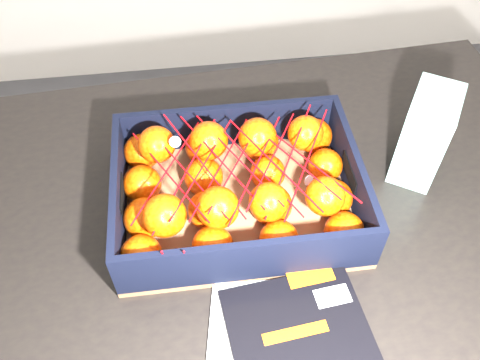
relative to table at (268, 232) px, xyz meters
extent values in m
cube|color=black|center=(0.00, 0.00, 0.08)|extent=(1.25, 0.88, 0.04)
cylinder|color=black|center=(-0.55, 0.35, -0.30)|extent=(0.06, 0.06, 0.71)
cylinder|color=black|center=(0.55, 0.35, -0.30)|extent=(0.06, 0.06, 0.71)
cube|color=orange|center=(0.03, -0.16, 0.12)|extent=(0.08, 0.06, 0.00)
cube|color=white|center=(0.06, -0.21, 0.12)|extent=(0.06, 0.04, 0.00)
cube|color=orange|center=(-0.01, -0.26, 0.12)|extent=(0.10, 0.03, 0.00)
cube|color=brown|center=(-0.06, 0.00, 0.10)|extent=(0.42, 0.32, 0.01)
cube|color=black|center=(-0.06, 0.15, 0.15)|extent=(0.42, 0.01, 0.11)
cube|color=black|center=(-0.06, -0.16, 0.15)|extent=(0.42, 0.01, 0.11)
cube|color=black|center=(-0.27, 0.00, 0.15)|extent=(0.01, 0.29, 0.11)
cube|color=black|center=(0.14, 0.00, 0.15)|extent=(0.01, 0.29, 0.11)
sphere|color=#D74104|center=(-0.23, -0.12, 0.15)|extent=(0.07, 0.07, 0.07)
sphere|color=#D74104|center=(-0.22, -0.04, 0.15)|extent=(0.07, 0.07, 0.07)
sphere|color=#D74104|center=(-0.23, 0.03, 0.15)|extent=(0.07, 0.07, 0.07)
sphere|color=#D74104|center=(-0.23, 0.11, 0.15)|extent=(0.07, 0.07, 0.07)
sphere|color=#D74104|center=(-0.12, -0.11, 0.15)|extent=(0.07, 0.07, 0.07)
sphere|color=#D74104|center=(-0.12, -0.04, 0.15)|extent=(0.07, 0.07, 0.07)
sphere|color=#D74104|center=(-0.12, 0.04, 0.15)|extent=(0.07, 0.07, 0.07)
sphere|color=#D74104|center=(-0.11, 0.11, 0.15)|extent=(0.07, 0.07, 0.07)
sphere|color=#D74104|center=(-0.01, -0.11, 0.15)|extent=(0.07, 0.07, 0.07)
sphere|color=#D74104|center=(-0.01, -0.04, 0.15)|extent=(0.07, 0.07, 0.07)
sphere|color=#D74104|center=(0.00, 0.03, 0.15)|extent=(0.06, 0.06, 0.06)
sphere|color=#D74104|center=(0.00, 0.11, 0.15)|extent=(0.07, 0.07, 0.07)
sphere|color=#D74104|center=(0.10, -0.11, 0.15)|extent=(0.07, 0.07, 0.07)
sphere|color=#D74104|center=(0.10, -0.04, 0.15)|extent=(0.07, 0.07, 0.07)
sphere|color=#D74104|center=(0.11, 0.03, 0.15)|extent=(0.06, 0.06, 0.06)
sphere|color=#D74104|center=(0.10, 0.11, 0.15)|extent=(0.07, 0.07, 0.07)
sphere|color=#D74104|center=(-0.19, -0.08, 0.20)|extent=(0.07, 0.07, 0.07)
sphere|color=#D74104|center=(-0.20, 0.07, 0.20)|extent=(0.07, 0.07, 0.07)
sphere|color=#D74104|center=(-0.10, -0.08, 0.20)|extent=(0.07, 0.07, 0.07)
sphere|color=#D74104|center=(-0.10, 0.07, 0.20)|extent=(0.07, 0.07, 0.07)
sphere|color=#D74104|center=(-0.02, -0.08, 0.20)|extent=(0.06, 0.06, 0.06)
sphere|color=#D74104|center=(-0.02, 0.07, 0.20)|extent=(0.07, 0.07, 0.07)
sphere|color=#D74104|center=(0.07, -0.08, 0.20)|extent=(0.07, 0.07, 0.07)
sphere|color=#D74104|center=(0.07, 0.07, 0.20)|extent=(0.06, 0.06, 0.06)
cylinder|color=red|center=(-0.18, -0.01, 0.21)|extent=(0.12, 0.22, 0.02)
cylinder|color=red|center=(-0.15, -0.01, 0.22)|extent=(0.12, 0.22, 0.01)
cylinder|color=red|center=(-0.12, 0.00, 0.22)|extent=(0.12, 0.22, 0.04)
cylinder|color=red|center=(-0.09, 0.01, 0.22)|extent=(0.12, 0.22, 0.01)
cylinder|color=red|center=(-0.06, 0.00, 0.22)|extent=(0.12, 0.22, 0.00)
cylinder|color=red|center=(-0.03, -0.01, 0.22)|extent=(0.12, 0.22, 0.01)
cylinder|color=red|center=(0.00, -0.01, 0.22)|extent=(0.12, 0.22, 0.00)
cylinder|color=red|center=(0.03, 0.00, 0.22)|extent=(0.12, 0.22, 0.03)
cylinder|color=red|center=(0.05, -0.01, 0.22)|extent=(0.12, 0.22, 0.03)
cylinder|color=red|center=(-0.18, 0.00, 0.21)|extent=(0.12, 0.22, 0.01)
cylinder|color=red|center=(-0.15, -0.01, 0.21)|extent=(0.12, 0.22, 0.02)
cylinder|color=red|center=(-0.12, 0.00, 0.22)|extent=(0.12, 0.22, 0.02)
cylinder|color=red|center=(-0.09, 0.00, 0.21)|extent=(0.12, 0.22, 0.01)
cylinder|color=red|center=(-0.06, 0.00, 0.22)|extent=(0.12, 0.22, 0.03)
cylinder|color=red|center=(-0.03, -0.01, 0.21)|extent=(0.12, 0.22, 0.01)
cylinder|color=red|center=(0.00, 0.00, 0.22)|extent=(0.12, 0.22, 0.02)
cylinder|color=red|center=(0.03, 0.00, 0.22)|extent=(0.12, 0.22, 0.03)
cylinder|color=red|center=(0.05, -0.01, 0.21)|extent=(0.12, 0.22, 0.02)
cylinder|color=red|center=(-0.19, -0.15, 0.18)|extent=(0.00, 0.03, 0.09)
cylinder|color=red|center=(-0.16, -0.15, 0.18)|extent=(0.01, 0.04, 0.08)
cube|color=silver|center=(0.29, 0.05, 0.19)|extent=(0.13, 0.14, 0.18)
camera|label=1|loc=(-0.13, -0.56, 0.85)|focal=38.20mm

